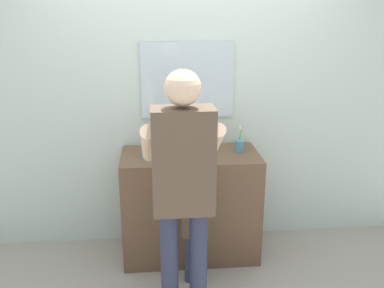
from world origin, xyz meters
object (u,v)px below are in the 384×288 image
at_px(toothbrush_cup, 240,146).
at_px(soap_bottle, 145,149).
at_px(child_toddler, 195,220).
at_px(adult_parent, 183,176).

distance_m(toothbrush_cup, soap_bottle, 0.77).
relative_size(toothbrush_cup, soap_bottle, 1.25).
bearing_deg(child_toddler, toothbrush_cup, 46.69).
distance_m(toothbrush_cup, adult_parent, 0.92).
xyz_separation_m(soap_bottle, adult_parent, (0.25, -0.70, 0.04)).
height_order(toothbrush_cup, adult_parent, adult_parent).
distance_m(soap_bottle, adult_parent, 0.74).
xyz_separation_m(toothbrush_cup, soap_bottle, (-0.77, -0.07, 0.02)).
height_order(soap_bottle, adult_parent, adult_parent).
bearing_deg(soap_bottle, toothbrush_cup, 4.90).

